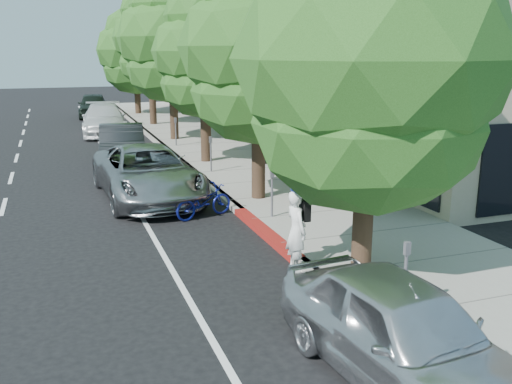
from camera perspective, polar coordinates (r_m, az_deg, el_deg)
name	(u,v)px	position (r m, az deg, el deg)	size (l,w,h in m)	color
ground	(281,249)	(13.04, 2.53, -5.69)	(120.00, 120.00, 0.00)	black
sidewalk	(257,170)	(21.02, 0.11, 2.21)	(4.60, 56.00, 0.15)	gray
curb	(196,175)	(20.37, -5.99, 1.75)	(0.30, 56.00, 0.15)	#9E998E
curb_red_segment	(266,233)	(13.90, 0.97, -4.09)	(0.32, 4.00, 0.15)	maroon
storefront_building	(320,66)	(32.65, 6.38, 12.45)	(10.00, 36.00, 7.00)	#B8A58D
street_tree_0	(370,64)	(10.88, 11.36, 12.43)	(5.17, 5.17, 7.03)	black
street_tree_1	(259,50)	(16.33, 0.26, 14.01)	(4.55, 4.55, 7.16)	black
street_tree_2	(204,54)	(22.06, -5.22, 13.60)	(3.98, 3.98, 6.79)	black
street_tree_3	(171,40)	(27.91, -8.47, 14.83)	(5.14, 5.14, 7.92)	black
street_tree_4	(150,39)	(33.81, -10.57, 14.78)	(4.25, 4.25, 7.80)	black
street_tree_5	(135,51)	(39.74, -11.98, 13.61)	(5.18, 5.18, 7.17)	black
cyclist	(296,231)	(11.60, 4.06, -3.89)	(0.61, 0.40, 1.68)	white
bicycle	(204,201)	(15.33, -5.27, -0.95)	(0.59, 1.70, 0.90)	navy
silver_suv	(147,173)	(17.42, -10.82, 1.87)	(2.63, 5.71, 1.59)	#A0A1A5
dark_sedan	(122,145)	(22.73, -13.24, 4.56)	(1.65, 4.74, 1.56)	black
white_pickup	(104,120)	(31.35, -14.95, 7.02)	(2.20, 5.42, 1.57)	silver
dark_suv_far	(93,105)	(39.53, -15.96, 8.34)	(1.85, 4.61, 1.57)	black
near_car_a	(402,333)	(8.07, 14.43, -13.48)	(1.76, 4.37, 1.49)	silver
pedestrian	(264,139)	(21.81, 0.83, 5.37)	(0.92, 0.72, 1.89)	black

